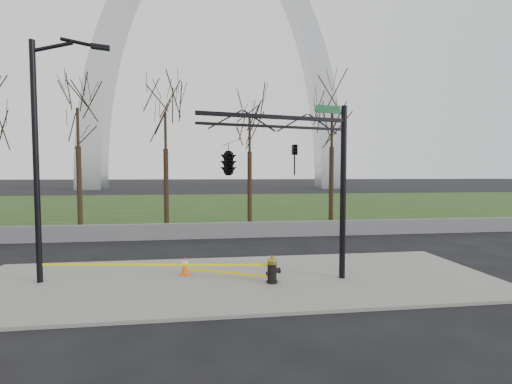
{
  "coord_description": "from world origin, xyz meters",
  "views": [
    {
      "loc": [
        -0.76,
        -11.4,
        3.68
      ],
      "look_at": [
        0.97,
        2.0,
        2.97
      ],
      "focal_mm": 23.63,
      "sensor_mm": 36.0,
      "label": 1
    }
  ],
  "objects": [
    {
      "name": "ground",
      "position": [
        0.0,
        0.0,
        0.0
      ],
      "size": [
        500.0,
        500.0,
        0.0
      ],
      "primitive_type": "plane",
      "color": "black",
      "rests_on": "ground"
    },
    {
      "name": "sidewalk",
      "position": [
        0.0,
        0.0,
        0.05
      ],
      "size": [
        18.0,
        6.0,
        0.1
      ],
      "primitive_type": "cube",
      "color": "slate",
      "rests_on": "ground"
    },
    {
      "name": "grass_strip",
      "position": [
        0.0,
        30.0,
        0.03
      ],
      "size": [
        120.0,
        40.0,
        0.06
      ],
      "primitive_type": "cube",
      "color": "#1C3914",
      "rests_on": "ground"
    },
    {
      "name": "guardrail",
      "position": [
        0.0,
        8.0,
        0.45
      ],
      "size": [
        60.0,
        0.3,
        0.9
      ],
      "primitive_type": "cube",
      "color": "#59595B",
      "rests_on": "ground"
    },
    {
      "name": "gateway_arch",
      "position": [
        0.0,
        75.0,
        32.5
      ],
      "size": [
        66.0,
        6.0,
        65.0
      ],
      "primitive_type": null,
      "color": "#B0B3B8",
      "rests_on": "ground"
    },
    {
      "name": "tree_row",
      "position": [
        -6.71,
        12.0,
        4.35
      ],
      "size": [
        32.58,
        4.0,
        8.71
      ],
      "color": "black",
      "rests_on": "ground"
    },
    {
      "name": "fire_hydrant",
      "position": [
        1.18,
        -0.59,
        0.51
      ],
      "size": [
        0.56,
        0.38,
        0.9
      ],
      "rotation": [
        0.0,
        0.0,
        0.36
      ],
      "color": "black",
      "rests_on": "sidewalk"
    },
    {
      "name": "traffic_cone",
      "position": [
        -1.76,
        0.67,
        0.42
      ],
      "size": [
        0.43,
        0.43,
        0.64
      ],
      "rotation": [
        0.0,
        0.0,
        -0.39
      ],
      "color": "#F55A0C",
      "rests_on": "sidewalk"
    },
    {
      "name": "street_light",
      "position": [
        -6.26,
        0.52,
        4.69
      ],
      "size": [
        2.34,
        0.8,
        8.21
      ],
      "rotation": [
        0.0,
        0.0,
        0.27
      ],
      "color": "black",
      "rests_on": "ground"
    },
    {
      "name": "traffic_signal_mast",
      "position": [
        0.48,
        -0.92,
        4.15
      ],
      "size": [
        5.04,
        2.54,
        6.0
      ],
      "rotation": [
        0.0,
        0.0,
        0.17
      ],
      "color": "black",
      "rests_on": "ground"
    },
    {
      "name": "caution_tape",
      "position": [
        -1.96,
        -0.04,
        0.58
      ],
      "size": [
        7.65,
        1.26,
        0.46
      ],
      "color": "#F9F00D",
      "rests_on": "ground"
    }
  ]
}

